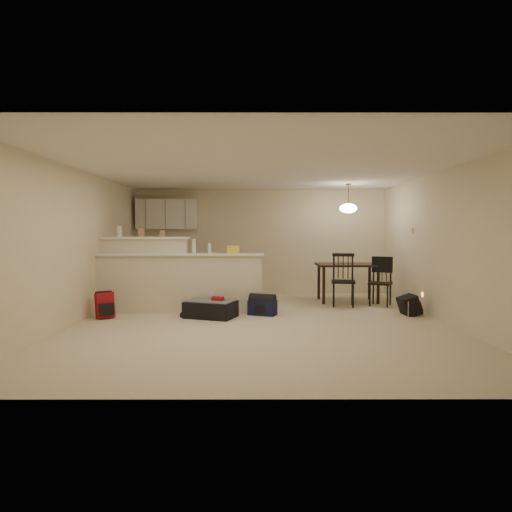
{
  "coord_description": "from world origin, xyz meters",
  "views": [
    {
      "loc": [
        -0.11,
        -7.45,
        1.48
      ],
      "look_at": [
        -0.1,
        0.7,
        1.05
      ],
      "focal_mm": 32.0,
      "sensor_mm": 36.0,
      "label": 1
    }
  ],
  "objects_px": {
    "red_backpack": "(105,306)",
    "black_daypack": "(409,306)",
    "pendant_lamp": "(348,208)",
    "suitcase": "(211,309)",
    "dining_table": "(348,268)",
    "dining_chair_far": "(380,282)",
    "dining_chair_near": "(343,280)",
    "navy_duffel": "(263,308)"
  },
  "relations": [
    {
      "from": "dining_table",
      "to": "pendant_lamp",
      "type": "height_order",
      "value": "pendant_lamp"
    },
    {
      "from": "black_daypack",
      "to": "suitcase",
      "type": "bearing_deg",
      "value": 89.27
    },
    {
      "from": "dining_chair_near",
      "to": "dining_chair_far",
      "type": "xyz_separation_m",
      "value": [
        0.76,
        0.06,
        -0.04
      ]
    },
    {
      "from": "dining_chair_far",
      "to": "suitcase",
      "type": "bearing_deg",
      "value": -133.01
    },
    {
      "from": "dining_table",
      "to": "pendant_lamp",
      "type": "xyz_separation_m",
      "value": [
        -0.0,
        0.0,
        1.28
      ]
    },
    {
      "from": "dining_table",
      "to": "red_backpack",
      "type": "relative_size",
      "value": 2.98
    },
    {
      "from": "suitcase",
      "to": "black_daypack",
      "type": "xyz_separation_m",
      "value": [
        3.52,
        0.23,
        0.03
      ]
    },
    {
      "from": "red_backpack",
      "to": "dining_chair_far",
      "type": "bearing_deg",
      "value": -18.36
    },
    {
      "from": "dining_table",
      "to": "dining_chair_far",
      "type": "bearing_deg",
      "value": -46.02
    },
    {
      "from": "suitcase",
      "to": "black_daypack",
      "type": "distance_m",
      "value": 3.53
    },
    {
      "from": "dining_table",
      "to": "navy_duffel",
      "type": "xyz_separation_m",
      "value": [
        -1.83,
        -1.57,
        -0.58
      ]
    },
    {
      "from": "dining_table",
      "to": "navy_duffel",
      "type": "distance_m",
      "value": 2.49
    },
    {
      "from": "pendant_lamp",
      "to": "dining_chair_far",
      "type": "distance_m",
      "value": 1.7
    },
    {
      "from": "dining_table",
      "to": "black_daypack",
      "type": "height_order",
      "value": "dining_table"
    },
    {
      "from": "dining_table",
      "to": "black_daypack",
      "type": "xyz_separation_m",
      "value": [
        0.78,
        -1.57,
        -0.54
      ]
    },
    {
      "from": "dining_table",
      "to": "dining_chair_far",
      "type": "relative_size",
      "value": 1.35
    },
    {
      "from": "pendant_lamp",
      "to": "dining_chair_far",
      "type": "xyz_separation_m",
      "value": [
        0.55,
        -0.56,
        -1.51
      ]
    },
    {
      "from": "suitcase",
      "to": "dining_table",
      "type": "bearing_deg",
      "value": 53.19
    },
    {
      "from": "dining_table",
      "to": "suitcase",
      "type": "relative_size",
      "value": 1.56
    },
    {
      "from": "red_backpack",
      "to": "navy_duffel",
      "type": "xyz_separation_m",
      "value": [
        2.72,
        0.29,
        -0.09
      ]
    },
    {
      "from": "dining_chair_far",
      "to": "black_daypack",
      "type": "xyz_separation_m",
      "value": [
        0.24,
        -1.02,
        -0.31
      ]
    },
    {
      "from": "red_backpack",
      "to": "black_daypack",
      "type": "xyz_separation_m",
      "value": [
        5.33,
        0.29,
        -0.05
      ]
    },
    {
      "from": "pendant_lamp",
      "to": "black_daypack",
      "type": "height_order",
      "value": "pendant_lamp"
    },
    {
      "from": "dining_table",
      "to": "navy_duffel",
      "type": "bearing_deg",
      "value": -139.87
    },
    {
      "from": "red_backpack",
      "to": "black_daypack",
      "type": "relative_size",
      "value": 1.14
    },
    {
      "from": "black_daypack",
      "to": "red_backpack",
      "type": "bearing_deg",
      "value": 88.64
    },
    {
      "from": "dining_chair_near",
      "to": "navy_duffel",
      "type": "relative_size",
      "value": 2.19
    },
    {
      "from": "red_backpack",
      "to": "suitcase",
      "type": "bearing_deg",
      "value": -30.9
    },
    {
      "from": "dining_chair_far",
      "to": "suitcase",
      "type": "relative_size",
      "value": 1.15
    },
    {
      "from": "navy_duffel",
      "to": "black_daypack",
      "type": "height_order",
      "value": "black_daypack"
    },
    {
      "from": "dining_chair_near",
      "to": "suitcase",
      "type": "distance_m",
      "value": 2.82
    },
    {
      "from": "dining_chair_far",
      "to": "red_backpack",
      "type": "relative_size",
      "value": 2.2
    },
    {
      "from": "dining_chair_far",
      "to": "black_daypack",
      "type": "distance_m",
      "value": 1.09
    },
    {
      "from": "pendant_lamp",
      "to": "suitcase",
      "type": "xyz_separation_m",
      "value": [
        -2.74,
        -1.81,
        -1.85
      ]
    },
    {
      "from": "pendant_lamp",
      "to": "black_daypack",
      "type": "relative_size",
      "value": 1.62
    },
    {
      "from": "suitcase",
      "to": "black_daypack",
      "type": "bearing_deg",
      "value": 23.52
    },
    {
      "from": "suitcase",
      "to": "dining_chair_near",
      "type": "bearing_deg",
      "value": 44.95
    },
    {
      "from": "pendant_lamp",
      "to": "navy_duffel",
      "type": "relative_size",
      "value": 1.29
    },
    {
      "from": "dining_chair_far",
      "to": "red_backpack",
      "type": "distance_m",
      "value": 5.27
    },
    {
      "from": "navy_duffel",
      "to": "pendant_lamp",
      "type": "bearing_deg",
      "value": 61.13
    },
    {
      "from": "dining_chair_near",
      "to": "black_daypack",
      "type": "relative_size",
      "value": 2.74
    },
    {
      "from": "dining_chair_far",
      "to": "suitcase",
      "type": "distance_m",
      "value": 3.53
    }
  ]
}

